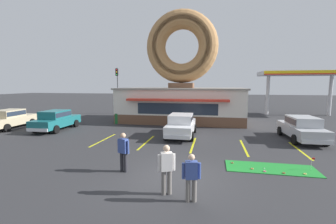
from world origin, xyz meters
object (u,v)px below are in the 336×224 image
object	(u,v)px
trash_bin	(117,118)
golf_ball	(264,168)
car_silver	(302,127)
pedestrian_leather_jacket_man	(123,150)
pedestrian_hooded_kid	(167,167)
car_teal	(56,119)
pedestrian_blue_sweater_man	(191,176)
car_white	(181,124)
traffic_light_pole	(118,85)
car_champagne	(10,118)
putting_flag_pin	(313,161)

from	to	relation	value
trash_bin	golf_ball	bearing A→B (deg)	-40.96
car_silver	pedestrian_leather_jacket_man	size ratio (longest dim) A/B	2.76
pedestrian_hooded_kid	car_teal	bearing A→B (deg)	141.25
car_teal	pedestrian_blue_sweater_man	bearing A→B (deg)	-37.64
golf_ball	pedestrian_leather_jacket_man	world-z (taller)	pedestrian_leather_jacket_man
car_white	car_silver	world-z (taller)	same
car_teal	car_silver	world-z (taller)	same
pedestrian_leather_jacket_man	traffic_light_pole	distance (m)	20.18
car_champagne	pedestrian_blue_sweater_man	xyz separation A→B (m)	(16.19, -8.98, -0.02)
golf_ball	car_silver	xyz separation A→B (m)	(3.55, 6.03, 0.82)
pedestrian_blue_sweater_man	pedestrian_leather_jacket_man	xyz separation A→B (m)	(-3.05, 1.92, 0.08)
putting_flag_pin	traffic_light_pole	size ratio (longest dim) A/B	0.09
car_teal	pedestrian_hooded_kid	distance (m)	14.21
car_teal	pedestrian_blue_sweater_man	xyz separation A→B (m)	(11.94, -9.21, -0.02)
putting_flag_pin	car_silver	bearing A→B (deg)	74.84
pedestrian_blue_sweater_man	trash_bin	bearing A→B (deg)	122.49
putting_flag_pin	car_champagne	xyz separation A→B (m)	(-21.06, 5.35, 0.43)
golf_ball	car_white	xyz separation A→B (m)	(-4.46, 5.62, 0.82)
pedestrian_hooded_kid	trash_bin	xyz separation A→B (m)	(-7.45, 12.72, -0.45)
pedestrian_leather_jacket_man	golf_ball	bearing A→B (deg)	13.46
car_silver	pedestrian_hooded_kid	xyz separation A→B (m)	(-7.28, -9.05, 0.08)
pedestrian_leather_jacket_man	traffic_light_pole	xyz separation A→B (m)	(-8.28, 18.19, 2.78)
car_teal	golf_ball	bearing A→B (deg)	-21.64
golf_ball	pedestrian_hooded_kid	xyz separation A→B (m)	(-3.73, -3.02, 0.90)
putting_flag_pin	car_white	world-z (taller)	car_white
car_champagne	traffic_light_pole	distance (m)	12.47
car_champagne	pedestrian_blue_sweater_man	bearing A→B (deg)	-29.02
car_teal	car_champagne	size ratio (longest dim) A/B	0.99
putting_flag_pin	golf_ball	bearing A→B (deg)	-171.55
car_silver	traffic_light_pole	world-z (taller)	traffic_light_pole
pedestrian_hooded_kid	pedestrian_blue_sweater_man	bearing A→B (deg)	-20.18
car_white	trash_bin	xyz separation A→B (m)	(-6.71, 4.09, -0.37)
traffic_light_pole	car_champagne	bearing A→B (deg)	-113.58
car_teal	pedestrian_leather_jacket_man	world-z (taller)	pedestrian_leather_jacket_man
pedestrian_blue_sweater_man	trash_bin	world-z (taller)	pedestrian_blue_sweater_man
car_white	traffic_light_pole	distance (m)	15.08
car_white	traffic_light_pole	xyz separation A→B (m)	(-9.74, 11.16, 2.84)
car_white	car_champagne	xyz separation A→B (m)	(-14.60, 0.03, 0.00)
pedestrian_leather_jacket_man	car_champagne	bearing A→B (deg)	151.72
pedestrian_hooded_kid	trash_bin	distance (m)	14.75
trash_bin	traffic_light_pole	size ratio (longest dim) A/B	0.17
pedestrian_blue_sweater_man	golf_ball	bearing A→B (deg)	49.22
car_white	pedestrian_leather_jacket_man	bearing A→B (deg)	-101.76
pedestrian_blue_sweater_man	traffic_light_pole	xyz separation A→B (m)	(-11.33, 20.11, 2.86)
putting_flag_pin	car_silver	xyz separation A→B (m)	(1.55, 5.73, 0.43)
golf_ball	pedestrian_hooded_kid	world-z (taller)	pedestrian_hooded_kid
car_silver	trash_bin	bearing A→B (deg)	165.98
putting_flag_pin	pedestrian_leather_jacket_man	size ratio (longest dim) A/B	0.33
pedestrian_blue_sweater_man	car_teal	bearing A→B (deg)	142.36
golf_ball	pedestrian_leather_jacket_man	bearing A→B (deg)	-166.54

